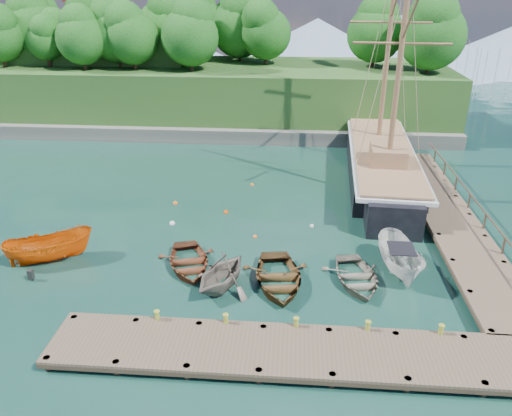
# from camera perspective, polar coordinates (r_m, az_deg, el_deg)

# --- Properties ---
(ground) EXTENTS (160.00, 160.00, 0.00)m
(ground) POSITION_cam_1_polar(r_m,az_deg,el_deg) (26.41, 0.25, -7.39)
(ground) COLOR #173729
(ground) RESTS_ON ground
(dock_near) EXTENTS (20.00, 3.20, 1.10)m
(dock_near) POSITION_cam_1_polar(r_m,az_deg,el_deg) (20.85, 4.54, -16.06)
(dock_near) COLOR brown
(dock_near) RESTS_ON ground
(dock_east) EXTENTS (3.20, 24.00, 1.10)m
(dock_east) POSITION_cam_1_polar(r_m,az_deg,el_deg) (33.78, 21.07, -0.82)
(dock_east) COLOR brown
(dock_east) RESTS_ON ground
(bollard_0) EXTENTS (0.26, 0.26, 0.45)m
(bollard_0) POSITION_cam_1_polar(r_m,az_deg,el_deg) (22.92, -11.08, -13.58)
(bollard_0) COLOR olive
(bollard_0) RESTS_ON ground
(bollard_1) EXTENTS (0.26, 0.26, 0.45)m
(bollard_1) POSITION_cam_1_polar(r_m,az_deg,el_deg) (22.37, -3.41, -14.19)
(bollard_1) COLOR olive
(bollard_1) RESTS_ON ground
(bollard_2) EXTENTS (0.26, 0.26, 0.45)m
(bollard_2) POSITION_cam_1_polar(r_m,az_deg,el_deg) (22.21, 4.54, -14.56)
(bollard_2) COLOR olive
(bollard_2) RESTS_ON ground
(bollard_3) EXTENTS (0.26, 0.26, 0.45)m
(bollard_3) POSITION_cam_1_polar(r_m,az_deg,el_deg) (22.45, 12.47, -14.66)
(bollard_3) COLOR olive
(bollard_3) RESTS_ON ground
(bollard_4) EXTENTS (0.26, 0.26, 0.45)m
(bollard_4) POSITION_cam_1_polar(r_m,az_deg,el_deg) (23.09, 20.10, -14.51)
(bollard_4) COLOR olive
(bollard_4) RESTS_ON ground
(rowboat_0) EXTENTS (4.30, 5.11, 0.91)m
(rowboat_0) POSITION_cam_1_polar(r_m,az_deg,el_deg) (27.08, -7.68, -6.76)
(rowboat_0) COLOR brown
(rowboat_0) RESTS_ON ground
(rowboat_1) EXTENTS (4.56, 4.81, 2.00)m
(rowboat_1) POSITION_cam_1_polar(r_m,az_deg,el_deg) (25.30, -3.94, -9.05)
(rowboat_1) COLOR #6E6559
(rowboat_1) RESTS_ON ground
(rowboat_2) EXTENTS (4.15, 5.34, 1.01)m
(rowboat_2) POSITION_cam_1_polar(r_m,az_deg,el_deg) (25.50, 2.51, -8.71)
(rowboat_2) COLOR #50371B
(rowboat_2) RESTS_ON ground
(rowboat_3) EXTENTS (3.68, 4.67, 0.88)m
(rowboat_3) POSITION_cam_1_polar(r_m,az_deg,el_deg) (26.10, 11.34, -8.36)
(rowboat_3) COLOR #716A5C
(rowboat_3) RESTS_ON ground
(motorboat_orange) EXTENTS (4.96, 3.57, 1.80)m
(motorboat_orange) POSITION_cam_1_polar(r_m,az_deg,el_deg) (29.68, -22.32, -5.56)
(motorboat_orange) COLOR #C85007
(motorboat_orange) RESTS_ON ground
(cabin_boat_white) EXTENTS (2.32, 4.94, 1.84)m
(cabin_boat_white) POSITION_cam_1_polar(r_m,az_deg,el_deg) (27.50, 15.98, -7.06)
(cabin_boat_white) COLOR silver
(cabin_boat_white) RESTS_ON ground
(schooner) EXTENTS (5.83, 26.31, 19.05)m
(schooner) POSITION_cam_1_polar(r_m,az_deg,el_deg) (39.22, 14.10, 4.58)
(schooner) COLOR black
(schooner) RESTS_ON ground
(mooring_buoy_0) EXTENTS (0.36, 0.36, 0.36)m
(mooring_buoy_0) POSITION_cam_1_polar(r_m,az_deg,el_deg) (31.87, -9.55, -1.81)
(mooring_buoy_0) COLOR silver
(mooring_buoy_0) RESTS_ON ground
(mooring_buoy_1) EXTENTS (0.33, 0.33, 0.33)m
(mooring_buoy_1) POSITION_cam_1_polar(r_m,az_deg,el_deg) (33.02, -3.45, -0.52)
(mooring_buoy_1) COLOR #E24300
(mooring_buoy_1) RESTS_ON ground
(mooring_buoy_2) EXTENTS (0.27, 0.27, 0.27)m
(mooring_buoy_2) POSITION_cam_1_polar(r_m,az_deg,el_deg) (29.86, -0.11, -3.35)
(mooring_buoy_2) COLOR orange
(mooring_buoy_2) RESTS_ON ground
(mooring_buoy_3) EXTENTS (0.27, 0.27, 0.27)m
(mooring_buoy_3) POSITION_cam_1_polar(r_m,az_deg,el_deg) (31.32, 6.39, -2.10)
(mooring_buoy_3) COLOR silver
(mooring_buoy_3) RESTS_ON ground
(mooring_buoy_4) EXTENTS (0.35, 0.35, 0.35)m
(mooring_buoy_4) POSITION_cam_1_polar(r_m,az_deg,el_deg) (34.71, -9.20, 0.49)
(mooring_buoy_4) COLOR #D5611E
(mooring_buoy_4) RESTS_ON ground
(mooring_buoy_5) EXTENTS (0.28, 0.28, 0.28)m
(mooring_buoy_5) POSITION_cam_1_polar(r_m,az_deg,el_deg) (37.40, -0.45, 2.63)
(mooring_buoy_5) COLOR orange
(mooring_buoy_5) RESTS_ON ground
(headland) EXTENTS (51.00, 19.31, 12.90)m
(headland) POSITION_cam_1_polar(r_m,az_deg,el_deg) (56.28, -10.85, 15.55)
(headland) COLOR #474744
(headland) RESTS_ON ground
(distant_ridge) EXTENTS (117.00, 40.00, 10.00)m
(distant_ridge) POSITION_cam_1_polar(r_m,az_deg,el_deg) (92.88, 6.53, 18.50)
(distant_ridge) COLOR #728CA5
(distant_ridge) RESTS_ON ground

